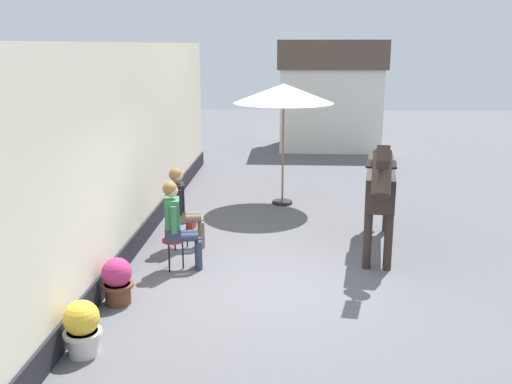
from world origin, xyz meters
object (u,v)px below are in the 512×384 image
(seated_visitor_far, at_px, (182,204))
(satchel_bag, at_px, (191,223))
(saddled_horse_center, at_px, (380,183))
(cafe_parasol, at_px, (284,94))
(flower_planter_near, at_px, (82,327))
(flower_planter_middle, at_px, (117,280))
(seated_visitor_near, at_px, (177,221))

(seated_visitor_far, xyz_separation_m, satchel_bag, (-0.03, 1.05, -0.68))
(saddled_horse_center, height_order, cafe_parasol, cafe_parasol)
(satchel_bag, bearing_deg, cafe_parasol, -35.70)
(flower_planter_near, relative_size, flower_planter_middle, 1.00)
(satchel_bag, bearing_deg, flower_planter_middle, 178.99)
(seated_visitor_far, bearing_deg, seated_visitor_near, -83.78)
(seated_visitor_near, xyz_separation_m, seated_visitor_far, (-0.11, 0.97, 0.00))
(seated_visitor_near, bearing_deg, flower_planter_middle, -114.05)
(saddled_horse_center, relative_size, cafe_parasol, 1.16)
(seated_visitor_far, distance_m, flower_planter_near, 3.62)
(seated_visitor_near, height_order, flower_planter_near, seated_visitor_near)
(seated_visitor_near, distance_m, satchel_bag, 2.14)
(seated_visitor_near, height_order, satchel_bag, seated_visitor_near)
(saddled_horse_center, height_order, flower_planter_middle, saddled_horse_center)
(flower_planter_near, relative_size, satchel_bag, 2.29)
(flower_planter_near, relative_size, cafe_parasol, 0.25)
(seated_visitor_far, distance_m, saddled_horse_center, 3.31)
(seated_visitor_far, distance_m, flower_planter_middle, 2.33)
(seated_visitor_near, height_order, cafe_parasol, cafe_parasol)
(seated_visitor_near, distance_m, flower_planter_middle, 1.46)
(seated_visitor_near, bearing_deg, flower_planter_near, -102.47)
(seated_visitor_near, relative_size, seated_visitor_far, 1.00)
(seated_visitor_far, relative_size, saddled_horse_center, 0.47)
(seated_visitor_near, distance_m, flower_planter_near, 2.69)
(cafe_parasol, distance_m, satchel_bag, 3.38)
(seated_visitor_far, xyz_separation_m, saddled_horse_center, (3.29, 0.05, 0.38))
(saddled_horse_center, bearing_deg, flower_planter_middle, -148.55)
(cafe_parasol, bearing_deg, flower_planter_middle, -112.28)
(seated_visitor_far, xyz_separation_m, flower_planter_near, (-0.47, -3.56, -0.44))
(saddled_horse_center, distance_m, satchel_bag, 3.63)
(flower_planter_near, xyz_separation_m, flower_planter_middle, (0.00, 1.32, 0.00))
(seated_visitor_near, bearing_deg, cafe_parasol, 68.31)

